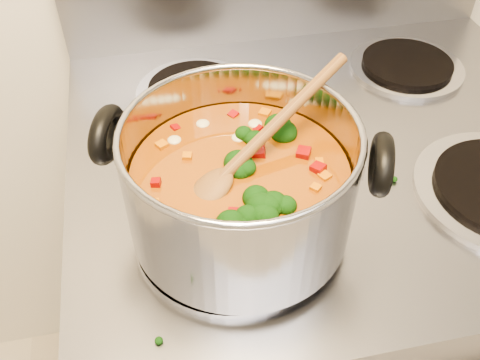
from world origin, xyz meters
name	(u,v)px	position (x,y,z in m)	size (l,w,h in m)	color
electric_range	(307,305)	(-0.05, 1.16, 0.47)	(0.78, 0.70, 1.08)	gray
stockpot	(240,184)	(-0.22, 1.01, 1.00)	(0.32, 0.26, 0.16)	#95959C
wooden_spoon	(246,154)	(-0.22, 1.02, 1.04)	(0.22, 0.15, 0.10)	brown
cooktop_crumbs	(115,315)	(-0.38, 0.92, 0.92)	(0.07, 0.17, 0.01)	black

